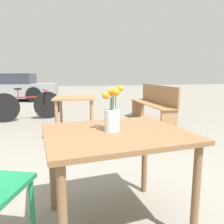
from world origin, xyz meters
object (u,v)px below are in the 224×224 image
(table_front, at_px, (116,145))
(flower_vase, at_px, (112,116))
(bench_near, at_px, (154,102))
(bicycle, at_px, (27,106))
(parked_car, at_px, (4,87))
(table_back, at_px, (75,104))

(table_front, distance_m, flower_vase, 0.20)
(bench_near, bearing_deg, bicycle, 159.82)
(table_front, bearing_deg, parked_car, 106.00)
(flower_vase, bearing_deg, table_back, 91.37)
(bench_near, bearing_deg, flower_vase, -119.94)
(bench_near, bearing_deg, parked_car, 126.81)
(bench_near, height_order, bicycle, bench_near)
(bicycle, bearing_deg, parked_car, 107.17)
(bicycle, bearing_deg, flower_vase, -75.60)
(flower_vase, bearing_deg, bench_near, 60.06)
(table_front, distance_m, bench_near, 3.52)
(bench_near, distance_m, table_back, 1.95)
(table_front, distance_m, table_back, 2.36)
(table_front, xyz_separation_m, bicycle, (-1.07, 4.09, -0.25))
(table_front, bearing_deg, flower_vase, 154.12)
(table_back, height_order, parked_car, parked_car)
(table_front, xyz_separation_m, parked_car, (-2.50, 8.71, -0.06))
(flower_vase, bearing_deg, parked_car, 105.88)
(flower_vase, bearing_deg, table_front, -25.88)
(bench_near, height_order, parked_car, parked_car)
(table_back, bearing_deg, bicycle, 119.81)
(table_front, bearing_deg, table_back, 91.91)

